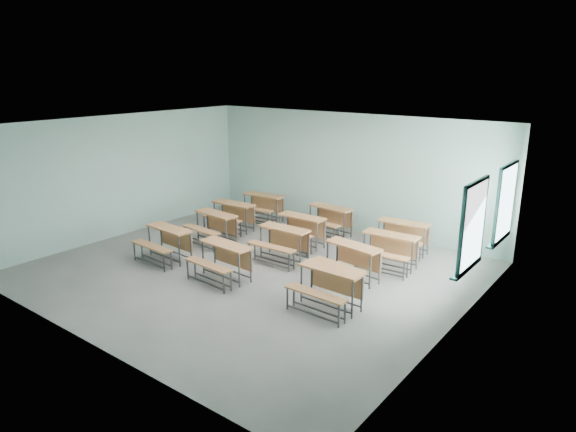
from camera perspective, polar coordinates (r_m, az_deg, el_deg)
name	(u,v)px	position (r m, az deg, el deg)	size (l,w,h in m)	color
room	(255,201)	(11.01, -3.69, 1.66)	(9.04, 8.04, 3.24)	gray
desk_unit_r0c0	(165,239)	(12.26, -13.46, -2.50)	(1.29, 0.91, 0.78)	#A86A3C
desk_unit_r0c1	(222,256)	(10.94, -7.33, -4.47)	(1.30, 0.92, 0.78)	#A86A3C
desk_unit_r0c2	(328,283)	(9.59, 4.43, -7.43)	(1.26, 0.86, 0.78)	#A86A3C
desk_unit_r1c0	(213,223)	(13.25, -8.34, -0.82)	(1.31, 0.94, 0.78)	#A86A3C
desk_unit_r1c1	(281,239)	(11.91, -0.74, -2.59)	(1.26, 0.86, 0.78)	#A86A3C
desk_unit_r1c2	(350,257)	(10.87, 6.87, -4.58)	(1.34, 0.99, 0.78)	#A86A3C
desk_unit_r2c0	(231,213)	(14.17, -6.34, 0.38)	(1.28, 0.89, 0.78)	#A86A3C
desk_unit_r2c1	(299,227)	(12.84, 1.25, -1.20)	(1.25, 0.84, 0.78)	#A86A3C
desk_unit_r2c2	(389,246)	(11.67, 11.11, -3.31)	(1.29, 0.91, 0.78)	#A86A3C
desk_unit_r3c0	(261,204)	(15.03, -2.97, 1.38)	(1.31, 0.94, 0.78)	#A86A3C
desk_unit_r3c1	(328,217)	(13.75, 4.47, -0.07)	(1.30, 0.93, 0.78)	#A86A3C
desk_unit_r3c2	(402,233)	(12.65, 12.52, -1.86)	(1.31, 0.94, 0.78)	#A86A3C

